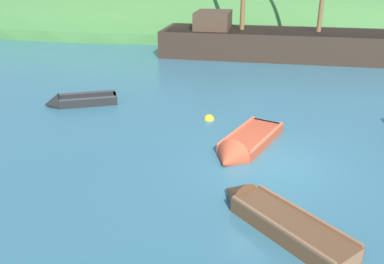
# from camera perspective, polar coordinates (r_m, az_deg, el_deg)

# --- Properties ---
(ground_plane) EXTENTS (120.00, 120.00, 0.00)m
(ground_plane) POSITION_cam_1_polar(r_m,az_deg,el_deg) (12.67, 11.13, -4.44)
(ground_plane) COLOR teal
(shore_hill) EXTENTS (54.39, 27.52, 11.37)m
(shore_hill) POSITION_cam_1_polar(r_m,az_deg,el_deg) (44.71, -5.09, 15.49)
(shore_hill) COLOR #477F3D
(shore_hill) RESTS_ON ground
(sailing_ship) EXTENTS (17.36, 5.33, 10.96)m
(sailing_ship) POSITION_cam_1_polar(r_m,az_deg,el_deg) (27.34, 11.24, 11.69)
(sailing_ship) COLOR #38281E
(sailing_ship) RESTS_ON ground
(rowboat_near_dock) EXTENTS (2.57, 3.78, 1.13)m
(rowboat_near_dock) POSITION_cam_1_polar(r_m,az_deg,el_deg) (13.44, 7.39, -2.01)
(rowboat_near_dock) COLOR #C64C2D
(rowboat_near_dock) RESTS_ON ground
(rowboat_outer_right) EXTENTS (3.16, 1.94, 0.90)m
(rowboat_outer_right) POSITION_cam_1_polar(r_m,az_deg,el_deg) (18.22, -15.79, 4.11)
(rowboat_outer_right) COLOR black
(rowboat_outer_right) RESTS_ON ground
(rowboat_far) EXTENTS (3.24, 3.41, 0.93)m
(rowboat_far) POSITION_cam_1_polar(r_m,az_deg,el_deg) (9.92, 11.51, -11.93)
(rowboat_far) COLOR brown
(rowboat_far) RESTS_ON ground
(buoy_yellow) EXTENTS (0.42, 0.42, 0.42)m
(buoy_yellow) POSITION_cam_1_polar(r_m,az_deg,el_deg) (15.90, 2.41, 1.78)
(buoy_yellow) COLOR yellow
(buoy_yellow) RESTS_ON ground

